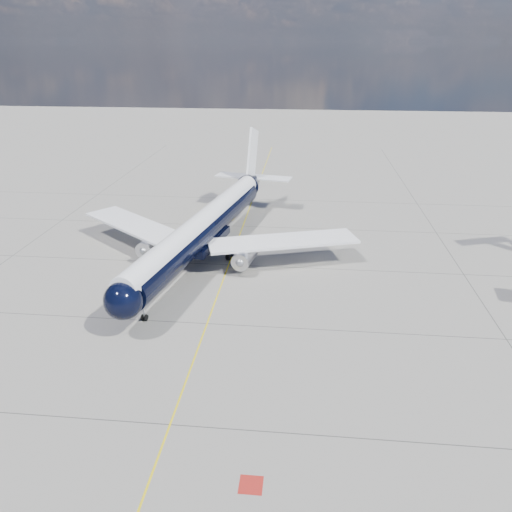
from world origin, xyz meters
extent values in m
plane|color=gray|center=(0.00, 30.00, 0.00)|extent=(320.00, 320.00, 0.00)
cube|color=yellow|center=(0.00, 25.00, 0.00)|extent=(0.16, 160.00, 0.01)
cube|color=maroon|center=(6.80, -10.00, 0.00)|extent=(1.60, 1.60, 0.01)
cylinder|color=black|center=(-3.62, 26.29, 4.23)|extent=(10.76, 38.28, 3.82)
sphere|color=black|center=(-7.31, 6.51, 4.23)|extent=(4.46, 4.46, 3.82)
cone|color=black|center=(0.71, 49.53, 4.83)|extent=(5.05, 7.62, 3.82)
cylinder|color=white|center=(-3.62, 26.29, 5.18)|extent=(10.31, 40.11, 2.98)
cube|color=black|center=(-7.35, 6.31, 4.78)|extent=(2.59, 1.63, 0.55)
cube|color=white|center=(-13.73, 29.71, 3.32)|extent=(18.24, 15.97, 0.32)
cube|color=white|center=(7.04, 25.84, 3.32)|extent=(19.94, 10.59, 0.32)
cube|color=black|center=(-3.62, 26.29, 2.82)|extent=(6.00, 10.66, 1.01)
cylinder|color=#B3B3BB|center=(-10.42, 25.51, 2.16)|extent=(3.06, 4.96, 2.25)
cylinder|color=#B3B3BB|center=(2.44, 23.11, 2.16)|extent=(3.06, 4.96, 2.25)
sphere|color=gray|center=(-10.81, 23.43, 2.16)|extent=(1.29, 1.29, 1.11)
sphere|color=gray|center=(2.05, 21.03, 2.16)|extent=(1.29, 1.29, 1.11)
cube|color=white|center=(-10.38, 25.71, 2.92)|extent=(0.81, 3.21, 1.11)
cube|color=white|center=(2.47, 23.31, 2.92)|extent=(0.81, 3.21, 1.11)
cube|color=white|center=(0.62, 49.03, 9.96)|extent=(1.49, 6.33, 8.58)
cube|color=white|center=(0.71, 49.53, 5.63)|extent=(13.45, 5.56, 0.22)
cylinder|color=gray|center=(-6.67, 9.97, 1.26)|extent=(0.21, 0.21, 2.11)
cylinder|color=black|center=(-6.86, 10.01, 0.35)|extent=(0.31, 0.73, 0.70)
cylinder|color=black|center=(-6.47, 9.93, 0.35)|extent=(0.31, 0.73, 0.70)
cylinder|color=gray|center=(-6.51, 28.36, 1.36)|extent=(0.31, 0.31, 1.91)
cylinder|color=gray|center=(-0.18, 27.18, 1.36)|extent=(0.31, 0.31, 1.91)
cylinder|color=black|center=(-6.61, 27.82, 0.55)|extent=(0.65, 1.17, 1.11)
cylinder|color=black|center=(-6.41, 28.90, 0.55)|extent=(0.65, 1.17, 1.11)
cylinder|color=black|center=(-0.28, 26.64, 0.55)|extent=(0.65, 1.17, 1.11)
cylinder|color=black|center=(-0.08, 27.72, 0.55)|extent=(0.65, 1.17, 1.11)
camera|label=1|loc=(9.57, -34.18, 27.01)|focal=35.00mm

